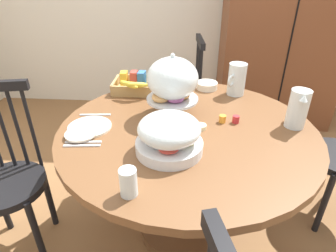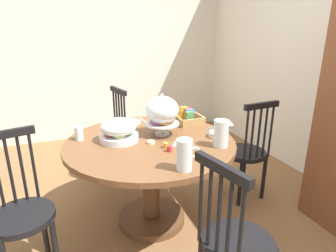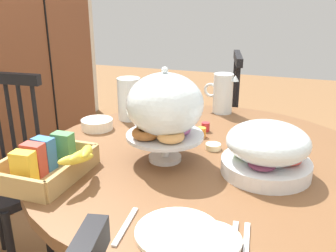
% 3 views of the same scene
% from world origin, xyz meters
% --- Properties ---
extents(ground_plane, '(10.00, 10.00, 0.00)m').
position_xyz_m(ground_plane, '(0.00, 0.00, 0.00)').
color(ground_plane, brown).
extents(wooden_armoire, '(1.18, 0.60, 1.96)m').
position_xyz_m(wooden_armoire, '(0.79, 1.50, 0.98)').
color(wooden_armoire, brown).
rests_on(wooden_armoire, ground_plane).
extents(dining_table, '(1.32, 1.32, 0.74)m').
position_xyz_m(dining_table, '(-0.08, -0.08, 0.55)').
color(dining_table, brown).
rests_on(dining_table, ground_plane).
extents(windsor_chair_by_cabinet, '(0.40, 0.40, 0.97)m').
position_xyz_m(windsor_chair_by_cabinet, '(-0.14, 0.88, 0.45)').
color(windsor_chair_by_cabinet, black).
rests_on(windsor_chair_by_cabinet, ground_plane).
extents(windsor_chair_facing_door, '(0.41, 0.41, 0.97)m').
position_xyz_m(windsor_chair_facing_door, '(-1.03, -0.25, 0.45)').
color(windsor_chair_facing_door, black).
rests_on(windsor_chair_facing_door, ground_plane).
extents(pastry_stand_with_dome, '(0.28, 0.28, 0.34)m').
position_xyz_m(pastry_stand_with_dome, '(-0.17, 0.06, 0.94)').
color(pastry_stand_with_dome, silver).
rests_on(pastry_stand_with_dome, dining_table).
extents(fruit_platter_covered, '(0.30, 0.30, 0.18)m').
position_xyz_m(fruit_platter_covered, '(-0.16, -0.30, 0.83)').
color(fruit_platter_covered, silver).
rests_on(fruit_platter_covered, dining_table).
extents(orange_juice_pitcher, '(0.10, 0.18, 0.20)m').
position_xyz_m(orange_juice_pitcher, '(0.47, -0.03, 0.83)').
color(orange_juice_pitcher, silver).
rests_on(orange_juice_pitcher, dining_table).
extents(milk_pitcher, '(0.13, 0.17, 0.20)m').
position_xyz_m(milk_pitcher, '(0.22, 0.37, 0.83)').
color(milk_pitcher, silver).
rests_on(milk_pitcher, dining_table).
extents(cereal_basket, '(0.32, 0.30, 0.12)m').
position_xyz_m(cereal_basket, '(-0.41, 0.38, 0.79)').
color(cereal_basket, tan).
rests_on(cereal_basket, dining_table).
extents(china_plate_large, '(0.22, 0.22, 0.01)m').
position_xyz_m(china_plate_large, '(-0.58, -0.12, 0.75)').
color(china_plate_large, white).
rests_on(china_plate_large, dining_table).
extents(china_plate_small, '(0.15, 0.15, 0.01)m').
position_xyz_m(china_plate_small, '(-0.60, -0.21, 0.76)').
color(china_plate_small, white).
rests_on(china_plate_small, china_plate_large).
extents(cereal_bowl, '(0.14, 0.14, 0.04)m').
position_xyz_m(cereal_bowl, '(0.04, 0.45, 0.76)').
color(cereal_bowl, white).
rests_on(cereal_bowl, dining_table).
extents(drinking_glass, '(0.06, 0.06, 0.11)m').
position_xyz_m(drinking_glass, '(-0.29, -0.59, 0.80)').
color(drinking_glass, silver).
rests_on(drinking_glass, dining_table).
extents(butter_dish, '(0.06, 0.06, 0.02)m').
position_xyz_m(butter_dish, '(-0.01, -0.09, 0.75)').
color(butter_dish, beige).
rests_on(butter_dish, dining_table).
extents(jam_jar_strawberry, '(0.04, 0.04, 0.04)m').
position_xyz_m(jam_jar_strawberry, '(0.17, -0.02, 0.76)').
color(jam_jar_strawberry, '#B7282D').
rests_on(jam_jar_strawberry, dining_table).
extents(jam_jar_apricot, '(0.04, 0.04, 0.04)m').
position_xyz_m(jam_jar_apricot, '(0.10, -0.02, 0.76)').
color(jam_jar_apricot, orange).
rests_on(jam_jar_apricot, dining_table).
extents(table_knife, '(0.17, 0.03, 0.01)m').
position_xyz_m(table_knife, '(-0.57, -0.26, 0.74)').
color(table_knife, silver).
rests_on(table_knife, dining_table).
extents(dinner_fork, '(0.17, 0.03, 0.01)m').
position_xyz_m(dinner_fork, '(-0.56, -0.29, 0.74)').
color(dinner_fork, silver).
rests_on(dinner_fork, dining_table).
extents(soup_spoon, '(0.17, 0.03, 0.01)m').
position_xyz_m(soup_spoon, '(-0.59, 0.02, 0.74)').
color(soup_spoon, silver).
rests_on(soup_spoon, dining_table).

